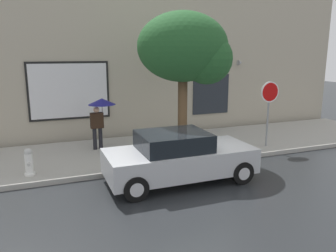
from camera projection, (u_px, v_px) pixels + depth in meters
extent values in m
plane|color=black|center=(197.00, 179.00, 9.64)|extent=(60.00, 60.00, 0.00)
cube|color=#A3A099|center=(161.00, 149.00, 12.35)|extent=(20.00, 4.00, 0.15)
cube|color=#B2A893|center=(140.00, 54.00, 13.89)|extent=(20.00, 0.40, 7.00)
cube|color=black|center=(69.00, 91.00, 12.94)|extent=(3.07, 0.06, 2.24)
cube|color=silver|center=(69.00, 91.00, 12.91)|extent=(2.91, 0.03, 2.08)
cube|color=#262B33|center=(211.00, 94.00, 15.23)|extent=(1.80, 0.04, 1.80)
cone|color=#99999E|center=(240.00, 63.00, 15.31)|extent=(0.22, 0.24, 0.24)
cube|color=#B7BABF|center=(180.00, 161.00, 9.34)|extent=(4.14, 1.75, 0.69)
cube|color=black|center=(173.00, 141.00, 9.14)|extent=(1.86, 1.54, 0.48)
cylinder|color=black|center=(214.00, 156.00, 10.66)|extent=(0.64, 0.22, 0.64)
cylinder|color=silver|center=(214.00, 156.00, 10.66)|extent=(0.35, 0.24, 0.35)
cylinder|color=black|center=(242.00, 173.00, 9.20)|extent=(0.64, 0.22, 0.64)
cylinder|color=silver|center=(242.00, 173.00, 9.20)|extent=(0.35, 0.24, 0.35)
cylinder|color=black|center=(120.00, 168.00, 9.59)|extent=(0.64, 0.22, 0.64)
cylinder|color=silver|center=(120.00, 168.00, 9.59)|extent=(0.35, 0.24, 0.35)
cylinder|color=black|center=(136.00, 188.00, 8.13)|extent=(0.64, 0.22, 0.64)
cylinder|color=silver|center=(136.00, 188.00, 8.13)|extent=(0.35, 0.24, 0.35)
cylinder|color=white|center=(29.00, 164.00, 9.44)|extent=(0.22, 0.22, 0.67)
sphere|color=#BBBBB7|center=(28.00, 152.00, 9.37)|extent=(0.23, 0.23, 0.23)
cylinder|color=#BBBBB7|center=(29.00, 164.00, 9.28)|extent=(0.09, 0.12, 0.09)
cylinder|color=#BBBBB7|center=(29.00, 161.00, 9.58)|extent=(0.09, 0.12, 0.09)
cylinder|color=white|center=(30.00, 174.00, 9.50)|extent=(0.30, 0.30, 0.06)
cylinder|color=black|center=(95.00, 139.00, 11.94)|extent=(0.14, 0.14, 0.78)
cylinder|color=black|center=(101.00, 138.00, 12.01)|extent=(0.14, 0.14, 0.78)
cube|color=black|center=(97.00, 120.00, 11.83)|extent=(0.45, 0.22, 0.55)
sphere|color=tan|center=(96.00, 110.00, 11.75)|extent=(0.21, 0.21, 0.21)
cylinder|color=#4C4C51|center=(102.00, 113.00, 11.85)|extent=(0.02, 0.02, 0.90)
cone|color=navy|center=(102.00, 102.00, 11.76)|extent=(0.97, 0.97, 0.22)
cylinder|color=#4C3823|center=(182.00, 114.00, 11.23)|extent=(0.31, 0.31, 2.76)
ellipsoid|color=#235628|center=(183.00, 47.00, 10.76)|extent=(3.01, 2.56, 2.26)
sphere|color=#235628|center=(207.00, 59.00, 10.74)|extent=(1.65, 1.65, 1.65)
cylinder|color=gray|center=(268.00, 115.00, 12.23)|extent=(0.07, 0.07, 2.37)
cylinder|color=white|center=(270.00, 92.00, 12.01)|extent=(0.76, 0.02, 0.76)
cylinder|color=red|center=(270.00, 92.00, 12.00)|extent=(0.66, 0.02, 0.66)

